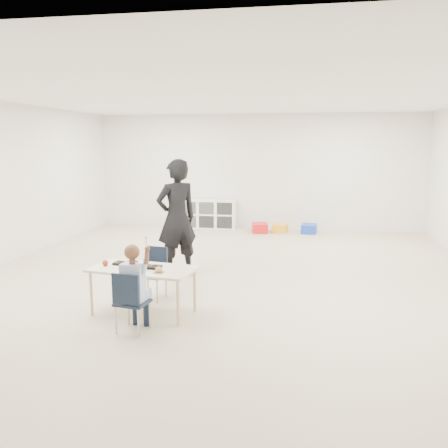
% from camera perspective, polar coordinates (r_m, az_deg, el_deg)
% --- Properties ---
extents(room, '(9.00, 9.02, 2.80)m').
position_cam_1_polar(room, '(7.30, 0.41, 4.28)').
color(room, '#C0B494').
rests_on(room, ground).
extents(table, '(1.35, 0.81, 0.58)m').
position_cam_1_polar(table, '(5.98, -9.67, -7.89)').
color(table, beige).
rests_on(table, ground).
extents(chair_near, '(0.38, 0.36, 0.70)m').
position_cam_1_polar(chair_near, '(5.44, -10.93, -9.09)').
color(chair_near, black).
rests_on(chair_near, ground).
extents(chair_far, '(0.38, 0.36, 0.70)m').
position_cam_1_polar(chair_far, '(6.49, -8.64, -5.96)').
color(chair_far, black).
rests_on(chair_far, ground).
extents(child, '(0.53, 0.53, 1.10)m').
position_cam_1_polar(child, '(5.38, -11.00, -7.06)').
color(child, '#A6C0E1').
rests_on(child, chair_near).
extents(lunch_tray_near, '(0.24, 0.19, 0.03)m').
position_cam_1_polar(lunch_tray_near, '(5.87, -8.71, -5.12)').
color(lunch_tray_near, black).
rests_on(lunch_tray_near, table).
extents(lunch_tray_far, '(0.24, 0.19, 0.03)m').
position_cam_1_polar(lunch_tray_far, '(6.11, -12.04, -4.64)').
color(lunch_tray_far, black).
rests_on(lunch_tray_far, table).
extents(milk_carton, '(0.08, 0.08, 0.10)m').
position_cam_1_polar(milk_carton, '(5.75, -9.94, -5.10)').
color(milk_carton, white).
rests_on(milk_carton, table).
extents(bread_roll, '(0.09, 0.09, 0.07)m').
position_cam_1_polar(bread_roll, '(5.66, -7.85, -5.47)').
color(bread_roll, tan).
rests_on(bread_roll, table).
extents(apple_near, '(0.07, 0.07, 0.07)m').
position_cam_1_polar(apple_near, '(6.00, -10.54, -4.65)').
color(apple_near, maroon).
rests_on(apple_near, table).
extents(apple_far, '(0.07, 0.07, 0.07)m').
position_cam_1_polar(apple_far, '(6.08, -14.10, -4.58)').
color(apple_far, maroon).
rests_on(apple_far, table).
extents(cubby_shelf, '(1.40, 0.40, 0.70)m').
position_cam_1_polar(cubby_shelf, '(11.82, -1.94, 1.21)').
color(cubby_shelf, white).
rests_on(cubby_shelf, ground).
extents(adult, '(0.80, 0.78, 1.85)m').
position_cam_1_polar(adult, '(7.47, -5.72, 0.69)').
color(adult, black).
rests_on(adult, ground).
extents(bin_red, '(0.43, 0.51, 0.22)m').
position_cam_1_polar(bin_red, '(11.26, 4.33, -0.46)').
color(bin_red, red).
rests_on(bin_red, ground).
extents(bin_yellow, '(0.38, 0.45, 0.20)m').
position_cam_1_polar(bin_yellow, '(11.34, 6.76, -0.50)').
color(bin_yellow, orange).
rests_on(bin_yellow, ground).
extents(bin_blue, '(0.38, 0.47, 0.21)m').
position_cam_1_polar(bin_blue, '(11.32, 10.20, -0.57)').
color(bin_blue, '#1638A5').
rests_on(bin_blue, ground).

